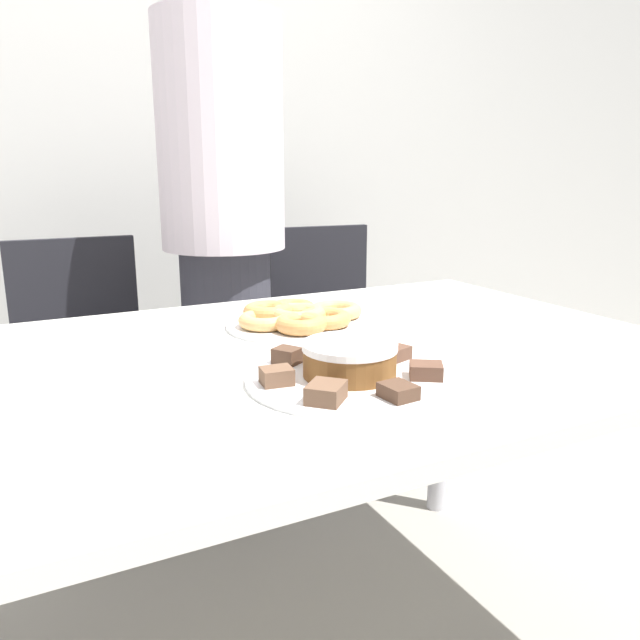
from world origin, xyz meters
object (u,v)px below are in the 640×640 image
at_px(person_standing, 224,232).
at_px(office_chair_left, 87,391).
at_px(napkin, 101,404).
at_px(office_chair_right, 333,354).
at_px(plate_cake, 349,378).
at_px(plate_donuts, 298,324).
at_px(frosted_cake, 350,359).

relative_size(person_standing, office_chair_left, 1.95).
distance_m(person_standing, napkin, 1.10).
relative_size(person_standing, office_chair_right, 1.95).
height_order(person_standing, plate_cake, person_standing).
bearing_deg(plate_donuts, frosted_cake, -102.31).
xyz_separation_m(office_chair_right, plate_cake, (-0.58, -1.13, 0.34)).
bearing_deg(person_standing, plate_donuts, -94.55).
bearing_deg(office_chair_right, plate_donuts, -117.56).
bearing_deg(frosted_cake, napkin, 169.18).
relative_size(person_standing, plate_donuts, 5.37).
xyz_separation_m(person_standing, plate_cake, (-0.13, -1.03, -0.15)).
bearing_deg(office_chair_left, office_chair_right, 1.52).
height_order(person_standing, office_chair_right, person_standing).
height_order(office_chair_right, plate_donuts, office_chair_right).
bearing_deg(office_chair_right, person_standing, -161.51).
height_order(office_chair_right, plate_cake, office_chair_right).
relative_size(person_standing, plate_cake, 4.95).
bearing_deg(plate_cake, plate_donuts, 77.69).
distance_m(plate_cake, plate_donuts, 0.38).
bearing_deg(plate_donuts, office_chair_right, 56.57).
relative_size(office_chair_left, office_chair_right, 1.00).
distance_m(plate_donuts, napkin, 0.56).
distance_m(office_chair_left, frosted_cake, 1.23).
bearing_deg(office_chair_right, office_chair_left, -174.15).
bearing_deg(office_chair_left, plate_cake, -73.38).
relative_size(office_chair_right, plate_donuts, 2.76).
distance_m(plate_cake, frosted_cake, 0.03).
height_order(frosted_cake, napkin, frosted_cake).
bearing_deg(person_standing, napkin, -118.71).
bearing_deg(person_standing, office_chair_right, 12.62).
bearing_deg(office_chair_left, plate_donuts, -61.37).
distance_m(office_chair_left, plate_donuts, 0.91).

